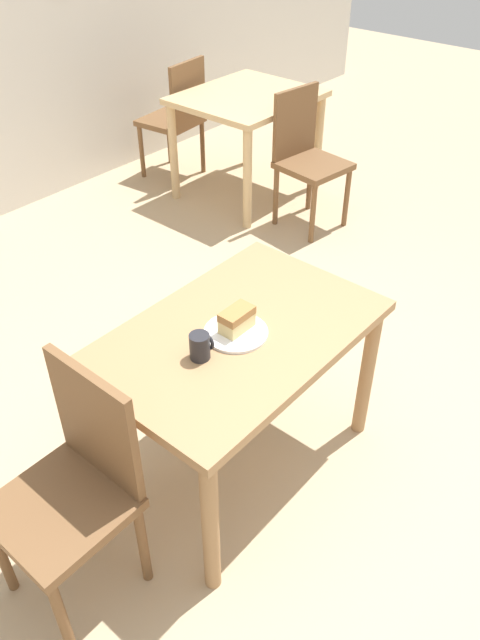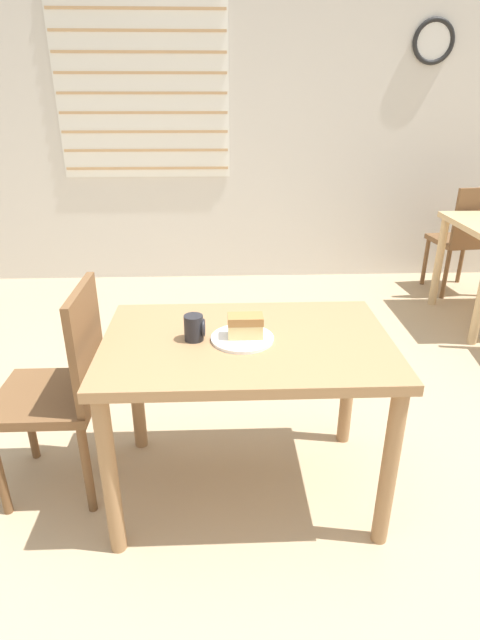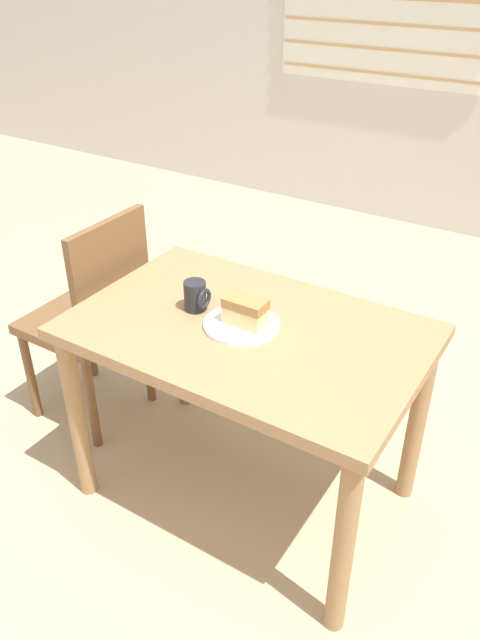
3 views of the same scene
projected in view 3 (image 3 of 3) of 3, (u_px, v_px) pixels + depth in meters
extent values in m
plane|color=tan|center=(228.00, 551.00, 2.06)|extent=(14.00, 14.00, 0.00)
cube|color=tan|center=(376.00, 72.00, 4.05)|extent=(1.36, 0.01, 0.02)
cube|color=tan|center=(378.00, 48.00, 3.97)|extent=(1.36, 0.01, 0.02)
cube|color=tan|center=(381.00, 23.00, 3.90)|extent=(1.36, 0.01, 0.02)
cube|color=#9E754C|center=(247.00, 332.00, 1.93)|extent=(1.08, 0.70, 0.04)
cylinder|color=#9E754C|center=(77.00, 419.00, 2.12)|extent=(0.06, 0.06, 0.67)
cylinder|color=#9E754C|center=(343.00, 548.00, 1.67)|extent=(0.06, 0.06, 0.67)
cylinder|color=#9E754C|center=(183.00, 337.00, 2.55)|extent=(0.06, 0.06, 0.67)
cylinder|color=#9E754C|center=(417.00, 421.00, 2.11)|extent=(0.06, 0.06, 0.67)
cube|color=brown|center=(83.00, 321.00, 2.47)|extent=(0.40, 0.40, 0.04)
cylinder|color=brown|center=(89.00, 336.00, 2.79)|extent=(0.04, 0.04, 0.42)
cylinder|color=brown|center=(30.00, 375.00, 2.54)|extent=(0.04, 0.04, 0.42)
cylinder|color=brown|center=(148.00, 360.00, 2.64)|extent=(0.04, 0.04, 0.42)
cylinder|color=brown|center=(92.00, 403.00, 2.39)|extent=(0.04, 0.04, 0.42)
cube|color=brown|center=(112.00, 279.00, 2.26)|extent=(0.03, 0.38, 0.44)
cylinder|color=white|center=(241.00, 324.00, 1.92)|extent=(0.23, 0.23, 0.01)
cube|color=#E0C67F|center=(245.00, 316.00, 1.90)|extent=(0.13, 0.07, 0.05)
cube|color=#A3703D|center=(246.00, 303.00, 1.87)|extent=(0.13, 0.07, 0.03)
cylinder|color=#232328|center=(195.00, 296.00, 1.98)|extent=(0.07, 0.07, 0.10)
torus|color=#232328|center=(204.00, 299.00, 1.96)|extent=(0.01, 0.07, 0.07)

